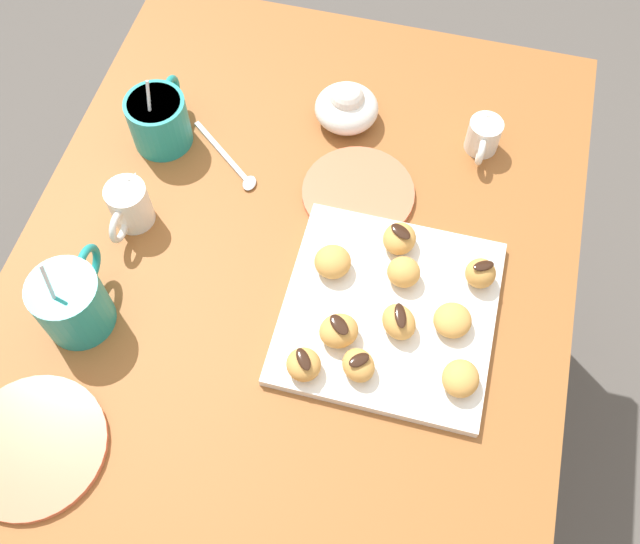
% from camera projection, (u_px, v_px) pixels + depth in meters
% --- Properties ---
extents(ground_plane, '(8.00, 8.00, 0.00)m').
position_uv_depth(ground_plane, '(303.00, 414.00, 1.67)').
color(ground_plane, '#514C47').
extents(dining_table, '(1.02, 0.80, 0.72)m').
position_uv_depth(dining_table, '(296.00, 301.00, 1.15)').
color(dining_table, '#935628').
rests_on(dining_table, ground_plane).
extents(pastry_plate_square, '(0.29, 0.29, 0.02)m').
position_uv_depth(pastry_plate_square, '(389.00, 312.00, 0.99)').
color(pastry_plate_square, silver).
rests_on(pastry_plate_square, dining_table).
extents(coffee_mug_teal_left, '(0.13, 0.09, 0.15)m').
position_uv_depth(coffee_mug_teal_left, '(72.00, 301.00, 0.95)').
color(coffee_mug_teal_left, teal).
rests_on(coffee_mug_teal_left, dining_table).
extents(coffee_mug_teal_right, '(0.13, 0.09, 0.13)m').
position_uv_depth(coffee_mug_teal_right, '(159.00, 119.00, 1.10)').
color(coffee_mug_teal_right, teal).
rests_on(coffee_mug_teal_right, dining_table).
extents(cream_pitcher_white, '(0.10, 0.06, 0.07)m').
position_uv_depth(cream_pitcher_white, '(129.00, 205.00, 1.04)').
color(cream_pitcher_white, silver).
rests_on(cream_pitcher_white, dining_table).
extents(ice_cream_bowl, '(0.10, 0.10, 0.08)m').
position_uv_depth(ice_cream_bowl, '(347.00, 106.00, 1.13)').
color(ice_cream_bowl, silver).
rests_on(ice_cream_bowl, dining_table).
extents(chocolate_sauce_pitcher, '(0.09, 0.05, 0.06)m').
position_uv_depth(chocolate_sauce_pitcher, '(484.00, 135.00, 1.11)').
color(chocolate_sauce_pitcher, silver).
rests_on(chocolate_sauce_pitcher, dining_table).
extents(saucer_coral_left, '(0.17, 0.17, 0.01)m').
position_uv_depth(saucer_coral_left, '(358.00, 193.00, 1.09)').
color(saucer_coral_left, '#E5704C').
rests_on(saucer_coral_left, dining_table).
extents(saucer_coral_right, '(0.19, 0.19, 0.01)m').
position_uv_depth(saucer_coral_right, '(33.00, 446.00, 0.90)').
color(saucer_coral_right, '#E5704C').
rests_on(saucer_coral_right, dining_table).
extents(loose_spoon_near_saucer, '(0.11, 0.13, 0.01)m').
position_uv_depth(loose_spoon_near_saucer, '(232.00, 163.00, 1.12)').
color(loose_spoon_near_saucer, silver).
rests_on(loose_spoon_near_saucer, dining_table).
extents(beignet_0, '(0.07, 0.07, 0.04)m').
position_uv_depth(beignet_0, '(399.00, 322.00, 0.95)').
color(beignet_0, '#D19347').
rests_on(beignet_0, pastry_plate_square).
extents(chocolate_drizzle_0, '(0.04, 0.03, 0.00)m').
position_uv_depth(chocolate_drizzle_0, '(400.00, 316.00, 0.93)').
color(chocolate_drizzle_0, black).
rests_on(chocolate_drizzle_0, beignet_0).
extents(beignet_1, '(0.07, 0.07, 0.03)m').
position_uv_depth(beignet_1, '(452.00, 320.00, 0.96)').
color(beignet_1, '#D19347').
rests_on(beignet_1, pastry_plate_square).
extents(beignet_2, '(0.06, 0.05, 0.03)m').
position_uv_depth(beignet_2, '(461.00, 378.00, 0.91)').
color(beignet_2, '#D19347').
rests_on(beignet_2, pastry_plate_square).
extents(beignet_3, '(0.06, 0.06, 0.04)m').
position_uv_depth(beignet_3, '(333.00, 262.00, 1.00)').
color(beignet_3, '#D19347').
rests_on(beignet_3, pastry_plate_square).
extents(beignet_4, '(0.06, 0.06, 0.03)m').
position_uv_depth(beignet_4, '(304.00, 365.00, 0.92)').
color(beignet_4, '#D19347').
rests_on(beignet_4, pastry_plate_square).
extents(chocolate_drizzle_4, '(0.04, 0.03, 0.00)m').
position_uv_depth(chocolate_drizzle_4, '(303.00, 359.00, 0.91)').
color(chocolate_drizzle_4, black).
rests_on(chocolate_drizzle_4, beignet_4).
extents(beignet_5, '(0.06, 0.06, 0.04)m').
position_uv_depth(beignet_5, '(403.00, 275.00, 0.98)').
color(beignet_5, '#D19347').
rests_on(beignet_5, pastry_plate_square).
extents(beignet_6, '(0.06, 0.05, 0.04)m').
position_uv_depth(beignet_6, '(399.00, 239.00, 1.01)').
color(beignet_6, '#D19347').
rests_on(beignet_6, pastry_plate_square).
extents(chocolate_drizzle_6, '(0.03, 0.04, 0.00)m').
position_uv_depth(chocolate_drizzle_6, '(401.00, 231.00, 1.00)').
color(chocolate_drizzle_6, black).
rests_on(chocolate_drizzle_6, beignet_6).
extents(beignet_7, '(0.06, 0.06, 0.03)m').
position_uv_depth(beignet_7, '(358.00, 365.00, 0.92)').
color(beignet_7, '#D19347').
rests_on(beignet_7, pastry_plate_square).
extents(chocolate_drizzle_7, '(0.03, 0.03, 0.00)m').
position_uv_depth(chocolate_drizzle_7, '(359.00, 360.00, 0.91)').
color(chocolate_drizzle_7, black).
rests_on(chocolate_drizzle_7, beignet_7).
extents(beignet_8, '(0.07, 0.07, 0.04)m').
position_uv_depth(beignet_8, '(339.00, 331.00, 0.94)').
color(beignet_8, '#D19347').
rests_on(beignet_8, pastry_plate_square).
extents(chocolate_drizzle_8, '(0.04, 0.04, 0.00)m').
position_uv_depth(chocolate_drizzle_8, '(339.00, 325.00, 0.93)').
color(chocolate_drizzle_8, black).
rests_on(chocolate_drizzle_8, beignet_8).
extents(beignet_9, '(0.05, 0.05, 0.04)m').
position_uv_depth(beignet_9, '(480.00, 273.00, 0.98)').
color(beignet_9, '#D19347').
rests_on(beignet_9, pastry_plate_square).
extents(chocolate_drizzle_9, '(0.03, 0.03, 0.00)m').
position_uv_depth(chocolate_drizzle_9, '(484.00, 266.00, 0.97)').
color(chocolate_drizzle_9, black).
rests_on(chocolate_drizzle_9, beignet_9).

